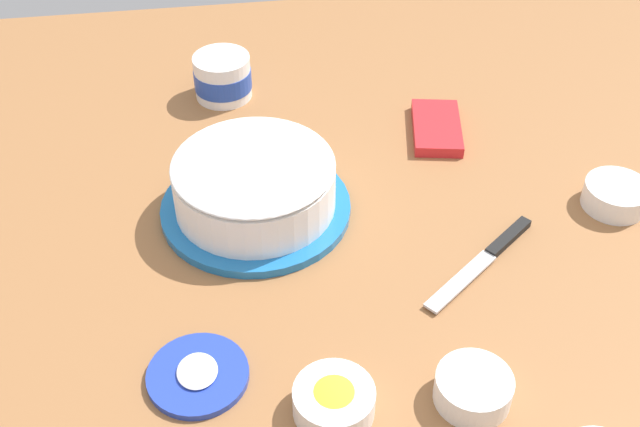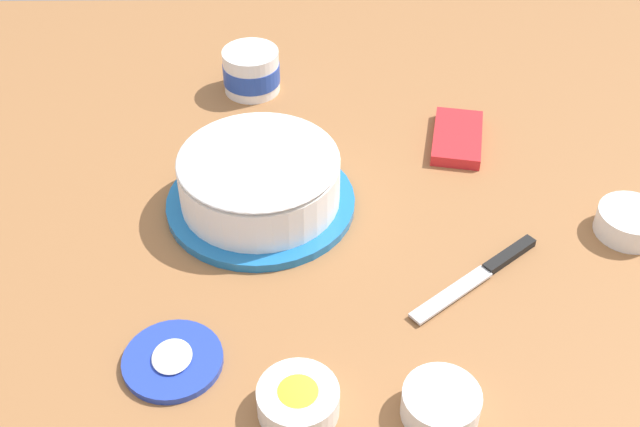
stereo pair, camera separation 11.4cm
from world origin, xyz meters
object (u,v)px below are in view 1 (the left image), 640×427
object	(u,v)px
candy_box_lower	(437,128)
sprinkle_bowl_pink	(473,388)
spreading_knife	(489,255)
frosting_tub_lid	(198,375)
frosted_cake	(254,187)
sprinkle_bowl_yellow	(334,400)
sprinkle_bowl_orange	(616,194)
frosting_tub	(223,76)

from	to	relation	value
candy_box_lower	sprinkle_bowl_pink	bearing A→B (deg)	-179.34
spreading_knife	sprinkle_bowl_pink	size ratio (longest dim) A/B	2.13
sprinkle_bowl_pink	spreading_knife	bearing A→B (deg)	-22.17
frosting_tub_lid	sprinkle_bowl_pink	world-z (taller)	sprinkle_bowl_pink
frosted_cake	sprinkle_bowl_yellow	size ratio (longest dim) A/B	2.95
sprinkle_bowl_pink	sprinkle_bowl_orange	bearing A→B (deg)	-45.28
sprinkle_bowl_orange	sprinkle_bowl_pink	world-z (taller)	same
sprinkle_bowl_orange	candy_box_lower	world-z (taller)	sprinkle_bowl_orange
sprinkle_bowl_yellow	sprinkle_bowl_pink	size ratio (longest dim) A/B	1.05
frosting_tub	candy_box_lower	bearing A→B (deg)	-115.37
frosting_tub_lid	candy_box_lower	size ratio (longest dim) A/B	0.87
sprinkle_bowl_orange	sprinkle_bowl_pink	distance (m)	0.44
frosting_tub	sprinkle_bowl_yellow	world-z (taller)	frosting_tub
spreading_knife	sprinkle_bowl_yellow	distance (m)	0.34
sprinkle_bowl_pink	frosting_tub_lid	bearing A→B (deg)	76.53
frosted_cake	sprinkle_bowl_orange	distance (m)	0.54
frosting_tub_lid	sprinkle_bowl_pink	bearing A→B (deg)	-103.47
frosting_tub	spreading_knife	world-z (taller)	frosting_tub
frosting_tub_lid	candy_box_lower	xyz separation A→B (m)	(0.46, -0.42, 0.00)
sprinkle_bowl_orange	sprinkle_bowl_pink	bearing A→B (deg)	134.72
frosted_cake	sprinkle_bowl_yellow	xyz separation A→B (m)	(-0.37, -0.06, -0.03)
frosted_cake	sprinkle_bowl_pink	world-z (taller)	frosted_cake
spreading_knife	sprinkle_bowl_pink	world-z (taller)	sprinkle_bowl_pink
frosting_tub	sprinkle_bowl_pink	bearing A→B (deg)	-159.88
frosted_cake	candy_box_lower	world-z (taller)	frosted_cake
spreading_knife	sprinkle_bowl_pink	xyz separation A→B (m)	(-0.23, 0.09, 0.01)
sprinkle_bowl_yellow	frosted_cake	bearing A→B (deg)	9.35
sprinkle_bowl_pink	frosted_cake	bearing A→B (deg)	31.12
frosted_cake	sprinkle_bowl_orange	world-z (taller)	frosted_cake
sprinkle_bowl_orange	sprinkle_bowl_yellow	bearing A→B (deg)	122.43
sprinkle_bowl_yellow	sprinkle_bowl_orange	bearing A→B (deg)	-57.57
frosting_tub_lid	spreading_knife	distance (m)	0.44
sprinkle_bowl_yellow	sprinkle_bowl_pink	distance (m)	0.17
spreading_knife	sprinkle_bowl_orange	xyz separation A→B (m)	(0.08, -0.22, 0.01)
frosting_tub_lid	spreading_knife	world-z (taller)	frosting_tub_lid
frosting_tub	candy_box_lower	world-z (taller)	frosting_tub
sprinkle_bowl_yellow	candy_box_lower	distance (m)	0.59
frosted_cake	spreading_knife	distance (m)	0.35
frosting_tub_lid	candy_box_lower	world-z (taller)	candy_box_lower
frosting_tub_lid	sprinkle_bowl_pink	distance (m)	0.33
sprinkle_bowl_yellow	spreading_knife	bearing A→B (deg)	-49.41
sprinkle_bowl_yellow	sprinkle_bowl_orange	xyz separation A→B (m)	(0.30, -0.48, -0.00)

